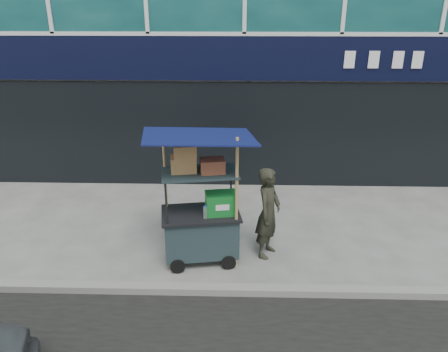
{
  "coord_description": "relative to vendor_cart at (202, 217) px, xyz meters",
  "views": [
    {
      "loc": [
        -0.16,
        -5.57,
        4.11
      ],
      "look_at": [
        -0.34,
        1.2,
        1.32
      ],
      "focal_mm": 35.0,
      "sensor_mm": 36.0,
      "label": 1
    }
  ],
  "objects": [
    {
      "name": "vendor_man",
      "position": [
        1.09,
        0.19,
        -0.0
      ],
      "size": [
        0.58,
        0.68,
        1.58
      ],
      "primitive_type": "imported",
      "rotation": [
        0.0,
        0.0,
        1.14
      ],
      "color": "#27281D",
      "rests_on": "ground"
    },
    {
      "name": "vendor_cart",
      "position": [
        0.0,
        0.0,
        0.0
      ],
      "size": [
        1.84,
        1.43,
        2.26
      ],
      "rotation": [
        0.0,
        0.0,
        0.16
      ],
      "color": "#1A282D",
      "rests_on": "ground"
    },
    {
      "name": "curb",
      "position": [
        0.69,
        -0.92,
        -0.73
      ],
      "size": [
        80.0,
        0.18,
        0.12
      ],
      "primitive_type": "cube",
      "color": "gray",
      "rests_on": "ground"
    },
    {
      "name": "ground",
      "position": [
        0.69,
        -0.72,
        -0.79
      ],
      "size": [
        80.0,
        80.0,
        0.0
      ],
      "primitive_type": "plane",
      "color": "#60605C",
      "rests_on": "ground"
    }
  ]
}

